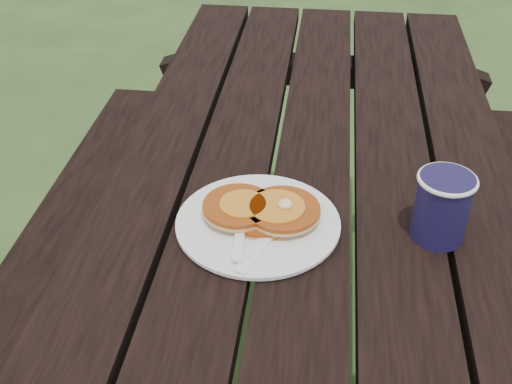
# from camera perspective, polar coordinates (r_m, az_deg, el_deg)

# --- Properties ---
(picnic_table) EXTENTS (1.36, 1.80, 0.75)m
(picnic_table) POSITION_cam_1_polar(r_m,az_deg,el_deg) (1.42, 4.13, -11.92)
(picnic_table) COLOR black
(picnic_table) RESTS_ON ground
(plate) EXTENTS (0.34, 0.34, 0.01)m
(plate) POSITION_cam_1_polar(r_m,az_deg,el_deg) (1.06, 0.18, -2.84)
(plate) COLOR white
(plate) RESTS_ON picnic_table
(pancake_stack) EXTENTS (0.19, 0.12, 0.04)m
(pancake_stack) POSITION_cam_1_polar(r_m,az_deg,el_deg) (1.06, 0.53, -1.61)
(pancake_stack) COLOR #A34412
(pancake_stack) RESTS_ON plate
(knife) EXTENTS (0.08, 0.18, 0.00)m
(knife) POSITION_cam_1_polar(r_m,az_deg,el_deg) (1.02, 0.87, -4.18)
(knife) COLOR white
(knife) RESTS_ON plate
(fork) EXTENTS (0.04, 0.16, 0.01)m
(fork) POSITION_cam_1_polar(r_m,az_deg,el_deg) (1.01, -1.49, -4.10)
(fork) COLOR white
(fork) RESTS_ON plate
(coffee_cup) EXTENTS (0.09, 0.09, 0.11)m
(coffee_cup) POSITION_cam_1_polar(r_m,az_deg,el_deg) (1.05, 16.25, -1.02)
(coffee_cup) COLOR #18123A
(coffee_cup) RESTS_ON picnic_table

